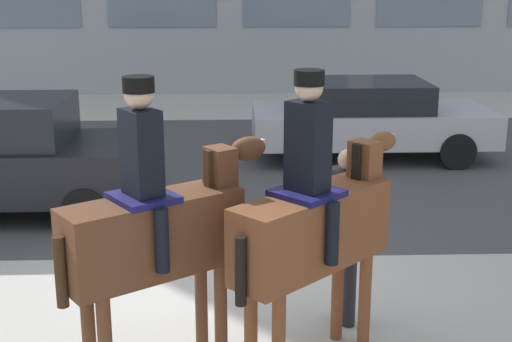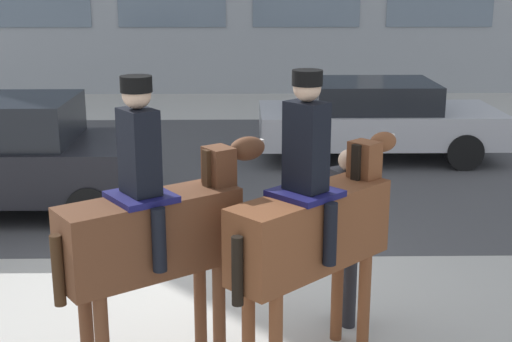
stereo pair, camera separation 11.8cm
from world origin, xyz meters
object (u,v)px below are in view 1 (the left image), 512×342
Objects in this scene: mounted_horse_companion at (315,222)px; pedestrian_bystander at (346,224)px; street_car_far_lane at (370,118)px; street_car_near_lane at (3,156)px; mounted_horse_lead at (157,228)px.

pedestrian_bystander is (0.39, 0.78, -0.30)m from mounted_horse_companion.
mounted_horse_companion is 0.59× the size of street_car_far_lane.
street_car_near_lane is (-3.90, 4.32, -0.50)m from mounted_horse_companion.
street_car_far_lane is (1.89, 7.36, -0.58)m from mounted_horse_companion.
pedestrian_bystander is (1.67, 0.99, -0.34)m from mounted_horse_lead.
street_car_near_lane is (-4.29, 3.54, -0.20)m from pedestrian_bystander.
mounted_horse_lead is 1.29m from mounted_horse_companion.
mounted_horse_companion is at bearing -104.42° from street_car_far_lane.
mounted_horse_lead is 8.23m from street_car_far_lane.
street_car_near_lane is (-2.62, 4.53, -0.54)m from mounted_horse_lead.
pedestrian_bystander is 0.40× the size of street_car_far_lane.
pedestrian_bystander is 0.43× the size of street_car_near_lane.
pedestrian_bystander is at bearing -39.56° from street_car_near_lane.
mounted_horse_lead is 1.47× the size of pedestrian_bystander.
street_car_far_lane is (3.17, 7.57, -0.62)m from mounted_horse_lead.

